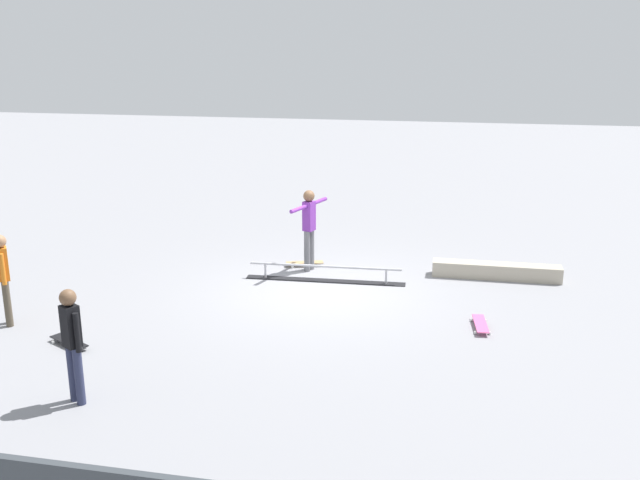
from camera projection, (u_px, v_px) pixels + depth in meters
name	position (u px, v px, depth m)	size (l,w,h in m)	color
ground_plane	(321.00, 290.00, 13.72)	(60.00, 60.00, 0.00)	gray
grind_rail	(325.00, 274.00, 14.22)	(3.24, 0.39, 0.33)	black
skate_ledge	(496.00, 271.00, 14.38)	(2.57, 0.37, 0.31)	#B2A893
skater_main	(309.00, 224.00, 14.66)	(0.52, 1.34, 1.72)	slate
skateboard_main	(305.00, 263.00, 15.18)	(0.82, 0.44, 0.09)	tan
bystander_orange_shirt	(4.00, 275.00, 11.83)	(0.27, 0.33, 1.59)	brown
bystander_black_shirt	(72.00, 340.00, 9.25)	(0.35, 0.27, 1.61)	#2D3351
loose_skateboard_pink	(480.00, 324.00, 11.92)	(0.32, 0.82, 0.09)	#E05993
loose_skateboard_black	(69.00, 342.00, 11.22)	(0.80, 0.55, 0.09)	black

